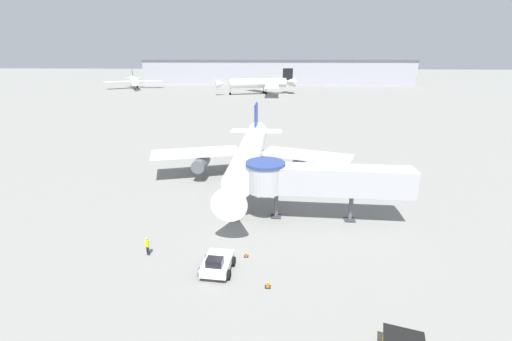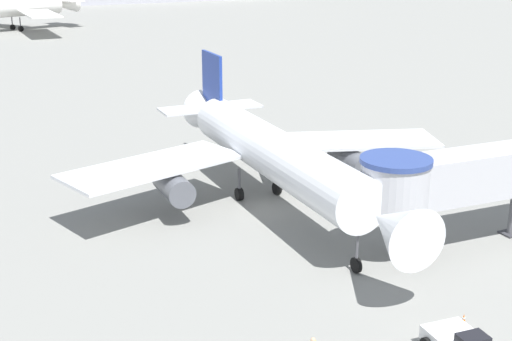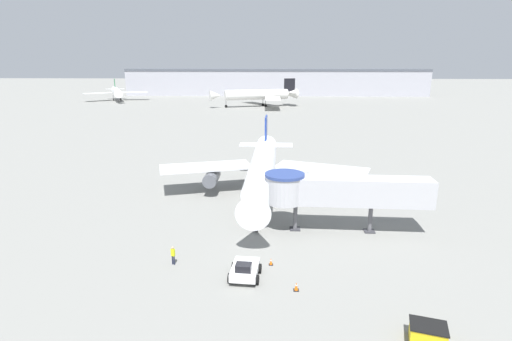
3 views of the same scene
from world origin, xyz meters
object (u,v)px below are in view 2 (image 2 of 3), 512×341
traffic_cone_starboard_wing (396,179)px  traffic_cone_near_nose (464,320)px  main_airplane (270,153)px  background_jet_black_tail (3,7)px  jet_bridge (468,175)px

traffic_cone_starboard_wing → traffic_cone_near_nose: size_ratio=1.05×
main_airplane → background_jet_black_tail: (-4.57, 110.95, 0.90)m
traffic_cone_starboard_wing → background_jet_black_tail: size_ratio=0.02×
main_airplane → traffic_cone_near_nose: 18.93m
background_jet_black_tail → jet_bridge: bearing=-13.0°
jet_bridge → traffic_cone_starboard_wing: size_ratio=25.93×
jet_bridge → traffic_cone_near_nose: 10.89m
main_airplane → background_jet_black_tail: background_jet_black_tail is taller
main_airplane → traffic_cone_starboard_wing: bearing=3.5°
jet_bridge → traffic_cone_near_nose: bearing=-128.2°
traffic_cone_near_nose → main_airplane: bearing=94.0°
traffic_cone_near_nose → background_jet_black_tail: bearing=92.6°
main_airplane → traffic_cone_near_nose: size_ratio=49.19×
jet_bridge → background_jet_black_tail: size_ratio=0.47×
traffic_cone_starboard_wing → background_jet_black_tail: 111.71m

